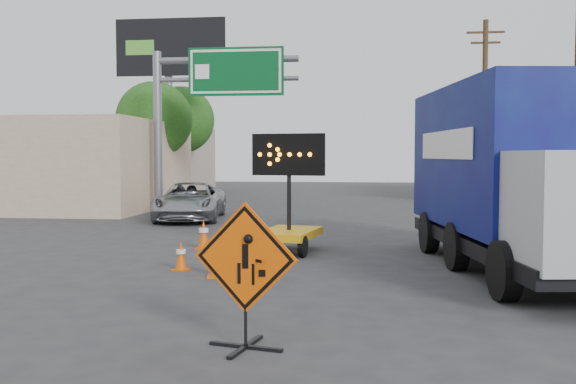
% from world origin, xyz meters
% --- Properties ---
extents(ground, '(100.00, 100.00, 0.00)m').
position_xyz_m(ground, '(0.00, 0.00, 0.00)').
color(ground, '#2D2D30').
rests_on(ground, ground).
extents(curb_right, '(0.40, 60.00, 0.12)m').
position_xyz_m(curb_right, '(7.20, 15.00, 0.06)').
color(curb_right, gray).
rests_on(curb_right, ground).
extents(sidewalk_right, '(4.00, 60.00, 0.15)m').
position_xyz_m(sidewalk_right, '(9.50, 15.00, 0.07)').
color(sidewalk_right, gray).
rests_on(sidewalk_right, ground).
extents(storefront_left_near, '(14.00, 10.00, 4.00)m').
position_xyz_m(storefront_left_near, '(-14.00, 20.00, 2.00)').
color(storefront_left_near, '#C5AC8E').
rests_on(storefront_left_near, ground).
extents(storefront_left_far, '(12.00, 10.00, 4.40)m').
position_xyz_m(storefront_left_far, '(-15.00, 34.00, 2.20)').
color(storefront_left_far, '#A6968A').
rests_on(storefront_left_far, ground).
extents(building_right_far, '(10.00, 14.00, 4.60)m').
position_xyz_m(building_right_far, '(13.00, 30.00, 2.30)').
color(building_right_far, '#C5AC8E').
rests_on(building_right_far, ground).
extents(highway_gantry, '(6.18, 0.38, 6.90)m').
position_xyz_m(highway_gantry, '(-4.43, 17.96, 5.07)').
color(highway_gantry, slate).
rests_on(highway_gantry, ground).
extents(billboard, '(6.10, 0.54, 9.85)m').
position_xyz_m(billboard, '(-8.35, 25.87, 7.35)').
color(billboard, slate).
rests_on(billboard, ground).
extents(utility_pole_far, '(1.80, 0.26, 9.00)m').
position_xyz_m(utility_pole_far, '(8.00, 24.00, 4.68)').
color(utility_pole_far, '#4A361F').
rests_on(utility_pole_far, ground).
extents(tree_left_near, '(3.71, 3.71, 6.03)m').
position_xyz_m(tree_left_near, '(-8.00, 22.00, 4.16)').
color(tree_left_near, '#4A361F').
rests_on(tree_left_near, ground).
extents(tree_left_far, '(4.10, 4.10, 6.66)m').
position_xyz_m(tree_left_far, '(-9.00, 30.00, 4.60)').
color(tree_left_far, '#4A361F').
rests_on(tree_left_far, ground).
extents(construction_sign, '(1.37, 0.98, 1.86)m').
position_xyz_m(construction_sign, '(0.75, -0.52, 0.98)').
color(construction_sign, black).
rests_on(construction_sign, ground).
extents(arrow_board, '(1.87, 2.29, 2.98)m').
position_xyz_m(arrow_board, '(0.34, 7.59, 0.67)').
color(arrow_board, orange).
rests_on(arrow_board, ground).
extents(pickup_truck, '(2.97, 5.31, 1.40)m').
position_xyz_m(pickup_truck, '(-4.34, 15.22, 0.70)').
color(pickup_truck, '#9FA1A6').
rests_on(pickup_truck, ground).
extents(box_truck, '(3.55, 8.60, 3.95)m').
position_xyz_m(box_truck, '(5.36, 5.58, 1.79)').
color(box_truck, black).
rests_on(box_truck, ground).
extents(cone_a, '(0.48, 0.48, 0.80)m').
position_xyz_m(cone_a, '(-0.70, 4.11, 0.40)').
color(cone_a, '#DB4F04').
rests_on(cone_a, ground).
extents(cone_b, '(0.41, 0.41, 0.63)m').
position_xyz_m(cone_b, '(-1.64, 4.76, 0.31)').
color(cone_b, '#DB4F04').
rests_on(cone_b, ground).
extents(cone_c, '(0.40, 0.40, 0.77)m').
position_xyz_m(cone_c, '(-1.94, 7.86, 0.38)').
color(cone_c, '#DB4F04').
rests_on(cone_c, ground).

